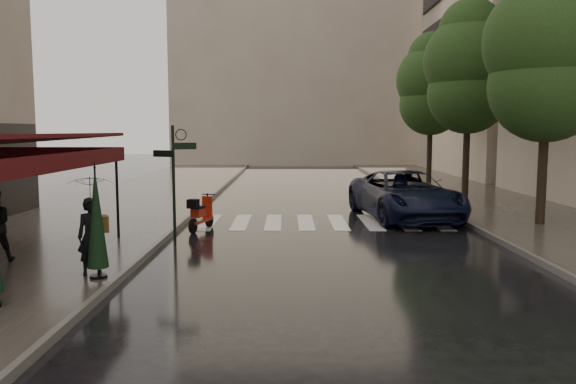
{
  "coord_description": "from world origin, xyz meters",
  "views": [
    {
      "loc": [
        1.85,
        -11.98,
        2.95
      ],
      "look_at": [
        1.87,
        2.24,
        1.4
      ],
      "focal_mm": 35.0,
      "sensor_mm": 36.0,
      "label": 1
    }
  ],
  "objects_px": {
    "pedestrian_with_umbrella": "(91,195)",
    "parked_car": "(405,195)",
    "scooter": "(201,214)",
    "parasol_back": "(96,218)"
  },
  "relations": [
    {
      "from": "parked_car",
      "to": "scooter",
      "type": "bearing_deg",
      "value": -168.5
    },
    {
      "from": "parasol_back",
      "to": "scooter",
      "type": "bearing_deg",
      "value": 79.48
    },
    {
      "from": "pedestrian_with_umbrella",
      "to": "scooter",
      "type": "xyz_separation_m",
      "value": [
        1.27,
        5.59,
        -1.23
      ]
    },
    {
      "from": "pedestrian_with_umbrella",
      "to": "scooter",
      "type": "distance_m",
      "value": 5.87
    },
    {
      "from": "pedestrian_with_umbrella",
      "to": "parasol_back",
      "type": "relative_size",
      "value": 1.1
    },
    {
      "from": "pedestrian_with_umbrella",
      "to": "parked_car",
      "type": "bearing_deg",
      "value": 19.19
    },
    {
      "from": "pedestrian_with_umbrella",
      "to": "parked_car",
      "type": "distance_m",
      "value": 11.15
    },
    {
      "from": "pedestrian_with_umbrella",
      "to": "scooter",
      "type": "bearing_deg",
      "value": 51.13
    },
    {
      "from": "scooter",
      "to": "parked_car",
      "type": "bearing_deg",
      "value": 35.56
    },
    {
      "from": "pedestrian_with_umbrella",
      "to": "parked_car",
      "type": "relative_size",
      "value": 0.41
    }
  ]
}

